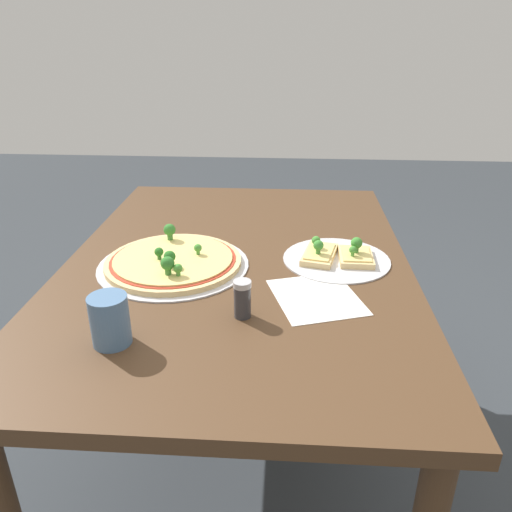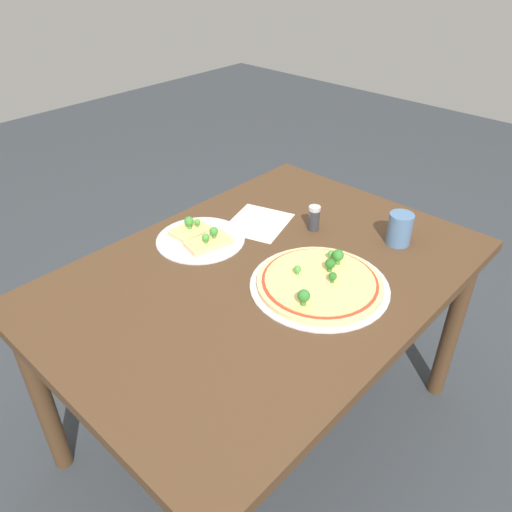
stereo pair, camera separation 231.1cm
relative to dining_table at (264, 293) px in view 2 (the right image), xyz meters
name	(u,v)px [view 2 (the right image)]	position (x,y,z in m)	size (l,w,h in m)	color
ground_plane	(263,423)	(0.00, 0.00, -0.62)	(8.00, 8.00, 0.00)	#33383D
dining_table	(264,293)	(0.00, 0.00, 0.00)	(1.29, 0.91, 0.70)	#4C331E
pizza_tray_whole	(320,282)	(-0.05, 0.16, 0.09)	(0.39, 0.39, 0.07)	silver
pizza_tray_slice	(200,237)	(0.01, -0.27, 0.09)	(0.29, 0.29, 0.07)	silver
drinking_cup	(400,229)	(-0.40, 0.21, 0.13)	(0.08, 0.08, 0.10)	#4C7099
condiment_shaker	(314,218)	(-0.29, -0.04, 0.13)	(0.04, 0.04, 0.09)	#333338
paper_menu	(258,223)	(-0.19, -0.20, 0.08)	(0.21, 0.19, 0.00)	white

